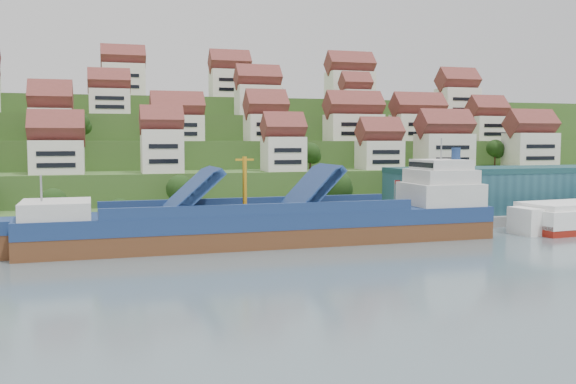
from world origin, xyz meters
name	(u,v)px	position (x,y,z in m)	size (l,w,h in m)	color
ground	(327,242)	(0.00, 0.00, 0.00)	(300.00, 300.00, 0.00)	slate
quay	(392,222)	(20.00, 15.00, 1.10)	(180.00, 14.00, 2.20)	gray
hillside	(221,163)	(0.00, 103.55, 10.66)	(260.00, 128.00, 31.00)	#2D4C1E
hillside_village	(252,118)	(0.22, 59.60, 24.07)	(156.64, 60.80, 29.37)	white
hillside_trees	(226,145)	(-9.61, 44.89, 16.95)	(139.31, 61.86, 32.12)	#1E3C14
warehouse	(517,189)	(52.00, 17.00, 7.20)	(60.00, 15.00, 10.00)	#204A57
flagpole	(395,197)	(18.11, 10.00, 6.88)	(1.28, 0.16, 8.00)	gray
cargo_ship	(281,224)	(-8.25, 1.03, 3.47)	(83.08, 13.85, 18.46)	brown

